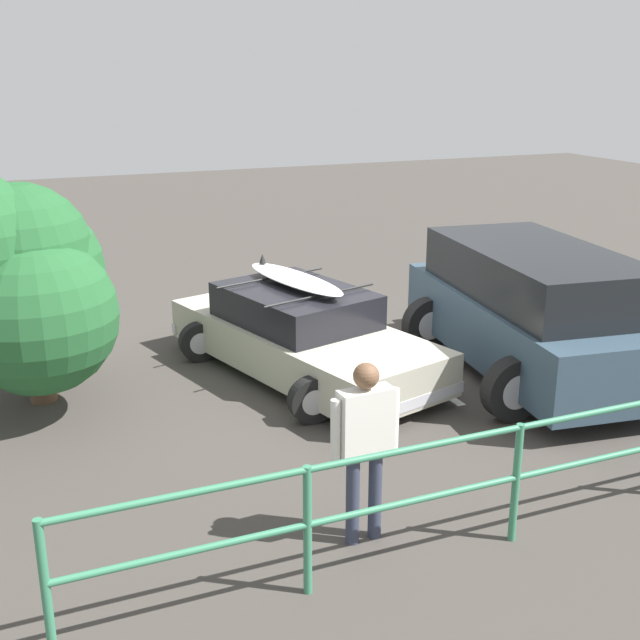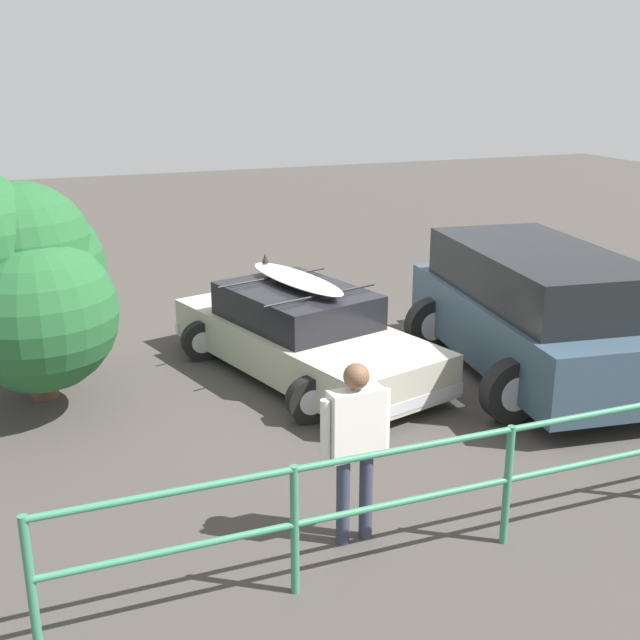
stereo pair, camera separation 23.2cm
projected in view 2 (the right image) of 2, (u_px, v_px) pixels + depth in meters
The scene contains 7 objects.
ground_plane at pixel (329, 367), 11.31m from camera, with size 44.00×44.00×0.02m, color #423D38.
parking_stripe at pixel (397, 360), 11.56m from camera, with size 3.57×0.12×0.00m, color silver.
sedan_car at pixel (302, 334), 10.93m from camera, with size 2.95×4.59×1.46m.
suv_car at pixel (534, 311), 10.75m from camera, with size 3.01×4.69×1.76m.
person_bystander at pixel (355, 437), 6.89m from camera, with size 0.66×0.22×1.69m.
railing_fence at pixel (601, 447), 7.26m from camera, with size 9.90×0.08×1.13m.
bush_near_left at pixel (21, 276), 9.59m from camera, with size 2.51×2.83×2.98m.
Camera 2 is at (3.95, 9.80, 4.07)m, focal length 45.00 mm.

